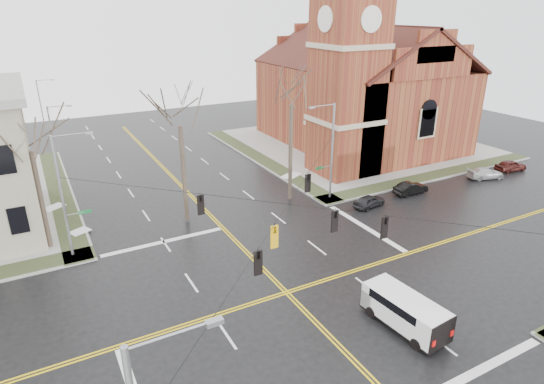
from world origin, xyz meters
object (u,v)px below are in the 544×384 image
signal_pole_ne (331,149)px  parked_car_c (486,173)px  tree_ne (291,97)px  parked_car_a (369,201)px  signal_pole_nw (64,194)px  streetlight_north_b (42,107)px  tree_nw_far (30,145)px  cargo_van (402,308)px  parked_car_b (411,188)px  streetlight_north_a (55,142)px  church (358,81)px  parked_car_d (511,165)px  tree_nw_near (180,119)px

signal_pole_ne → parked_car_c: bearing=-10.7°
parked_car_c → tree_ne: bearing=93.6°
parked_car_a → signal_pole_nw: bearing=72.4°
streetlight_north_b → tree_nw_far: 34.57m
cargo_van → tree_ne: size_ratio=0.39×
signal_pole_ne → parked_car_b: bearing=-20.0°
parked_car_c → streetlight_north_a: bearing=80.0°
signal_pole_nw → cargo_van: bearing=-48.3°
streetlight_north_a → tree_nw_far: size_ratio=0.72×
parked_car_c → tree_ne: (-21.42, 4.89, 9.15)m
parked_car_b → signal_pole_ne: bearing=69.7°
church → cargo_van: (-20.60, -30.67, -7.28)m
cargo_van → tree_ne: tree_ne is taller
parked_car_a → church: bearing=-44.0°
streetlight_north_b → parked_car_d: (44.57, -39.62, -3.84)m
streetlight_north_b → parked_car_c: (40.01, -39.90, -3.90)m
tree_nw_far → cargo_van: bearing=-49.1°
parked_car_d → tree_ne: (-25.99, 4.62, 9.09)m
streetlight_north_a → parked_car_c: size_ratio=2.03×
signal_pole_nw → streetlight_north_a: size_ratio=1.12×
streetlight_north_a → parked_car_a: bearing=-39.4°
streetlight_north_b → tree_ne: bearing=-62.0°
parked_car_d → church: bearing=36.5°
streetlight_north_b → parked_car_a: (24.16, -39.86, -3.90)m
tree_ne → tree_nw_far: bearing=178.1°
signal_pole_ne → parked_car_c: signal_pole_ne is taller
parked_car_c → signal_pole_ne: bearing=95.8°
streetlight_north_b → parked_car_b: size_ratio=2.21×
signal_pole_nw → parked_car_a: bearing=-7.7°
church → streetlight_north_b: size_ratio=3.44×
parked_car_b → signal_pole_nw: bearing=84.4°
church → parked_car_b: church is taller
parked_car_a → tree_nw_far: size_ratio=0.30×
parked_car_b → tree_ne: size_ratio=0.27×
church → tree_nw_far: 39.20m
signal_pole_nw → tree_nw_near: (9.13, 1.57, 3.95)m
streetlight_north_b → tree_ne: 39.98m
church → cargo_van: church is taller
streetlight_north_b → tree_nw_far: (-2.17, -34.31, 3.63)m
tree_nw_far → streetlight_north_a: bearing=81.4°
tree_nw_far → parked_car_d: bearing=-6.5°
signal_pole_ne → tree_nw_far: bearing=174.8°
parked_car_a → parked_car_b: size_ratio=0.92×
parked_car_d → streetlight_north_b: bearing=55.8°
tree_nw_near → tree_ne: bearing=-0.4°
streetlight_north_a → cargo_van: 37.14m
signal_pole_ne → streetlight_north_b: (-21.97, 36.50, -0.48)m
parked_car_a → parked_car_d: size_ratio=0.90×
church → tree_nw_near: church is taller
streetlight_north_b → parked_car_c: 56.64m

